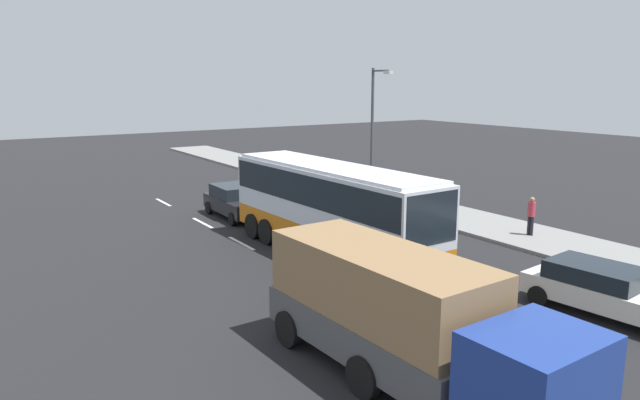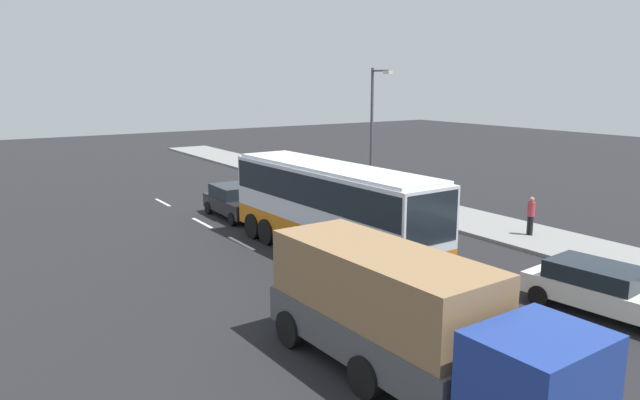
% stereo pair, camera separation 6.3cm
% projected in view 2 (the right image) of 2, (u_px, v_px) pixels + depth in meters
% --- Properties ---
extents(ground_plane, '(120.00, 120.00, 0.00)m').
position_uv_depth(ground_plane, '(343.00, 261.00, 22.47)').
color(ground_plane, black).
extents(sidewalk_curb, '(80.00, 4.00, 0.15)m').
position_uv_depth(sidewalk_curb, '(497.00, 228.00, 27.22)').
color(sidewalk_curb, gray).
rests_on(sidewalk_curb, ground_plane).
extents(lane_centreline, '(43.00, 0.16, 0.01)m').
position_uv_depth(lane_centreline, '(405.00, 329.00, 16.32)').
color(lane_centreline, white).
rests_on(lane_centreline, ground_plane).
extents(coach_bus, '(10.86, 2.90, 3.64)m').
position_uv_depth(coach_bus, '(331.00, 201.00, 22.57)').
color(coach_bus, orange).
rests_on(coach_bus, ground_plane).
extents(cargo_truck, '(8.44, 2.78, 2.96)m').
position_uv_depth(cargo_truck, '(405.00, 317.00, 13.11)').
color(cargo_truck, navy).
rests_on(cargo_truck, ground_plane).
extents(car_white_minivan, '(4.90, 2.38, 1.47)m').
position_uv_depth(car_white_minivan, '(605.00, 289.00, 17.21)').
color(car_white_minivan, white).
rests_on(car_white_minivan, ground_plane).
extents(car_black_sedan, '(4.38, 2.09, 1.60)m').
position_uv_depth(car_black_sedan, '(235.00, 201.00, 29.57)').
color(car_black_sedan, black).
rests_on(car_black_sedan, ground_plane).
extents(pedestrian_near_curb, '(0.32, 0.32, 1.64)m').
position_uv_depth(pedestrian_near_curb, '(410.00, 192.00, 30.64)').
color(pedestrian_near_curb, '#38334C').
rests_on(pedestrian_near_curb, sidewalk_curb).
extents(pedestrian_at_crossing, '(0.32, 0.32, 1.71)m').
position_uv_depth(pedestrian_at_crossing, '(531.00, 213.00, 25.50)').
color(pedestrian_at_crossing, black).
rests_on(pedestrian_at_crossing, sidewalk_curb).
extents(street_lamp, '(1.61, 0.24, 7.35)m').
position_uv_depth(street_lamp, '(373.00, 127.00, 32.09)').
color(street_lamp, '#47474C').
rests_on(street_lamp, sidewalk_curb).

